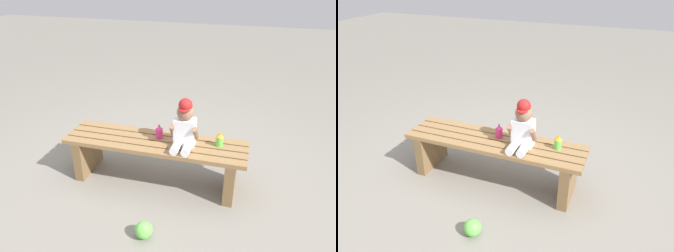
{
  "view_description": "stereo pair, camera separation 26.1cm",
  "coord_description": "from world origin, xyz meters",
  "views": [
    {
      "loc": [
        0.74,
        -2.29,
        1.76
      ],
      "look_at": [
        0.13,
        -0.05,
        0.58
      ],
      "focal_mm": 35.21,
      "sensor_mm": 36.0,
      "label": 1
    },
    {
      "loc": [
        0.99,
        -2.21,
        1.76
      ],
      "look_at": [
        0.13,
        -0.05,
        0.58
      ],
      "focal_mm": 35.21,
      "sensor_mm": 36.0,
      "label": 2
    }
  ],
  "objects": [
    {
      "name": "child_figure",
      "position": [
        0.25,
        -0.01,
        0.58
      ],
      "size": [
        0.23,
        0.27,
        0.4
      ],
      "color": "white",
      "rests_on": "park_bench"
    },
    {
      "name": "sippy_cup_left",
      "position": [
        0.02,
        0.06,
        0.46
      ],
      "size": [
        0.06,
        0.06,
        0.12
      ],
      "color": "#E5337F",
      "rests_on": "park_bench"
    },
    {
      "name": "sippy_cup_right",
      "position": [
        0.53,
        0.06,
        0.46
      ],
      "size": [
        0.06,
        0.06,
        0.12
      ],
      "color": "#66CC4C",
      "rests_on": "park_bench"
    },
    {
      "name": "park_bench",
      "position": [
        0.0,
        0.0,
        0.27
      ],
      "size": [
        1.54,
        0.4,
        0.4
      ],
      "color": "olive",
      "rests_on": "ground_plane"
    },
    {
      "name": "ground_plane",
      "position": [
        0.0,
        0.0,
        0.0
      ],
      "size": [
        16.0,
        16.0,
        0.0
      ],
      "primitive_type": "plane",
      "color": "gray"
    },
    {
      "name": "toy_ball",
      "position": [
        0.12,
        -0.67,
        0.06
      ],
      "size": [
        0.13,
        0.13,
        0.13
      ],
      "primitive_type": "sphere",
      "color": "#66CC4C",
      "rests_on": "ground_plane"
    }
  ]
}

